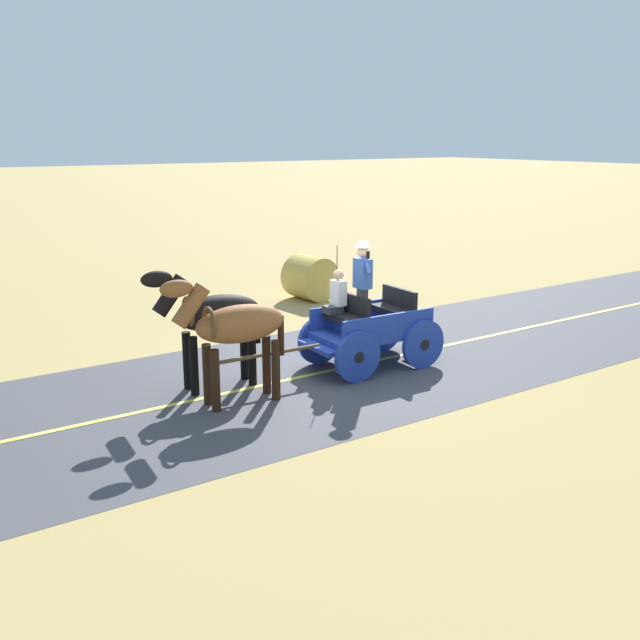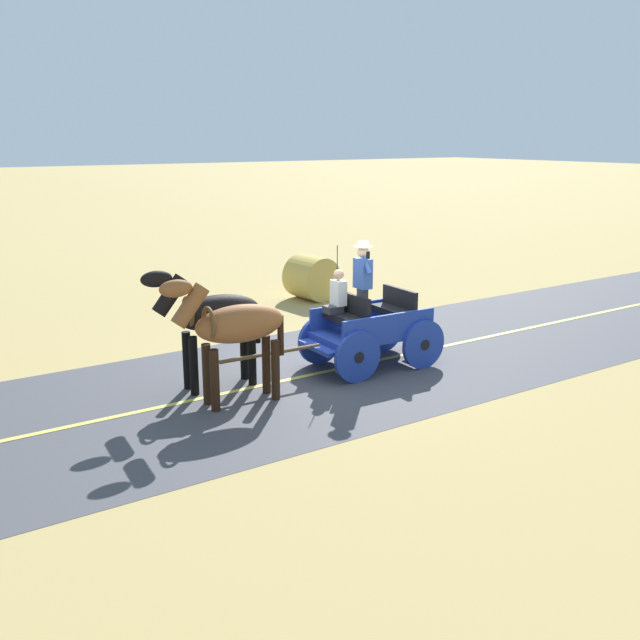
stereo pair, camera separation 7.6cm
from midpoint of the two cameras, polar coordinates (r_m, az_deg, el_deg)
ground_plane at (r=13.94m, az=1.78°, el=-3.89°), size 200.00×200.00×0.00m
road_surface at (r=13.94m, az=1.78°, el=-3.88°), size 5.68×160.00×0.01m
road_centre_stripe at (r=13.94m, az=1.78°, el=-3.86°), size 0.12×160.00×0.00m
horse_drawn_carriage at (r=13.88m, az=3.99°, el=-0.50°), size 1.49×4.51×2.50m
horse_near_side at (r=11.90m, az=-6.67°, el=-0.56°), size 0.68×2.14×2.21m
horse_off_side at (r=12.68m, az=-8.39°, el=0.32°), size 0.69×2.14×2.21m
hay_bale at (r=19.72m, az=-0.57°, el=3.38°), size 1.21×1.30×1.20m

